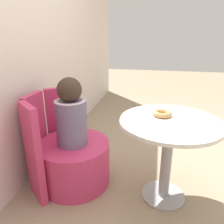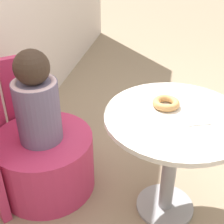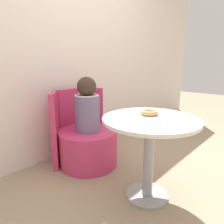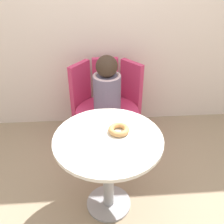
{
  "view_description": "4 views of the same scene",
  "coord_description": "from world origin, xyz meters",
  "px_view_note": "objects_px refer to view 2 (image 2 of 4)",
  "views": [
    {
      "loc": [
        -1.52,
        0.07,
        1.2
      ],
      "look_at": [
        -0.05,
        0.38,
        0.66
      ],
      "focal_mm": 35.0,
      "sensor_mm": 36.0,
      "label": 1
    },
    {
      "loc": [
        -1.38,
        0.01,
        1.44
      ],
      "look_at": [
        -0.08,
        0.28,
        0.61
      ],
      "focal_mm": 50.0,
      "sensor_mm": 36.0,
      "label": 2
    },
    {
      "loc": [
        -1.29,
        -0.76,
        1.02
      ],
      "look_at": [
        -0.06,
        0.36,
        0.61
      ],
      "focal_mm": 32.0,
      "sensor_mm": 36.0,
      "label": 3
    },
    {
      "loc": [
        -0.15,
        -1.32,
        1.67
      ],
      "look_at": [
        -0.03,
        0.33,
        0.59
      ],
      "focal_mm": 42.0,
      "sensor_mm": 36.0,
      "label": 4
    }
  ],
  "objects_px": {
    "child_figure": "(36,101)",
    "donut": "(166,103)",
    "tub_chair": "(46,162)",
    "round_table": "(173,139)"
  },
  "relations": [
    {
      "from": "tub_chair",
      "to": "round_table",
      "type": "bearing_deg",
      "value": -92.7
    },
    {
      "from": "round_table",
      "to": "donut",
      "type": "relative_size",
      "value": 5.11
    },
    {
      "from": "round_table",
      "to": "child_figure",
      "type": "distance_m",
      "value": 0.75
    },
    {
      "from": "tub_chair",
      "to": "donut",
      "type": "xyz_separation_m",
      "value": [
        0.04,
        -0.68,
        0.47
      ]
    },
    {
      "from": "tub_chair",
      "to": "child_figure",
      "type": "distance_m",
      "value": 0.43
    },
    {
      "from": "child_figure",
      "to": "donut",
      "type": "relative_size",
      "value": 3.91
    },
    {
      "from": "child_figure",
      "to": "tub_chair",
      "type": "bearing_deg",
      "value": -82.87
    },
    {
      "from": "child_figure",
      "to": "donut",
      "type": "distance_m",
      "value": 0.68
    },
    {
      "from": "donut",
      "to": "tub_chair",
      "type": "bearing_deg",
      "value": 93.2
    },
    {
      "from": "round_table",
      "to": "tub_chair",
      "type": "height_order",
      "value": "round_table"
    }
  ]
}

